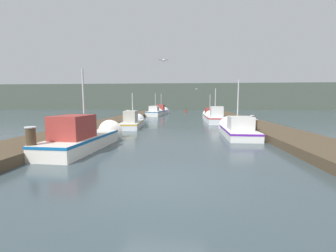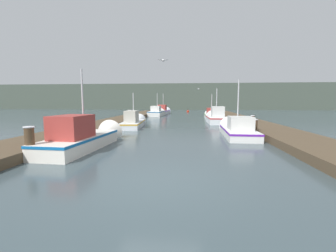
% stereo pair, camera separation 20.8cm
% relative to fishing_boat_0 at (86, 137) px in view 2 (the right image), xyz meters
% --- Properties ---
extents(ground_plane, '(200.00, 200.00, 0.00)m').
position_rel_fishing_boat_0_xyz_m(ground_plane, '(3.89, -4.19, -0.49)').
color(ground_plane, '#38474C').
extents(dock_left, '(2.76, 40.00, 0.37)m').
position_rel_fishing_boat_0_xyz_m(dock_left, '(-2.31, 11.81, -0.30)').
color(dock_left, '#4C3D2B').
rests_on(dock_left, ground_plane).
extents(dock_right, '(2.76, 40.00, 0.37)m').
position_rel_fishing_boat_0_xyz_m(dock_right, '(10.10, 11.81, -0.30)').
color(dock_right, '#4C3D2B').
rests_on(dock_right, ground_plane).
extents(distant_shore_ridge, '(120.00, 16.00, 6.45)m').
position_rel_fishing_boat_0_xyz_m(distant_shore_ridge, '(3.89, 53.55, 2.74)').
color(distant_shore_ridge, '#424C42').
rests_on(distant_shore_ridge, ground_plane).
extents(fishing_boat_0, '(1.86, 5.66, 3.96)m').
position_rel_fishing_boat_0_xyz_m(fishing_boat_0, '(0.00, 0.00, 0.00)').
color(fishing_boat_0, silver).
rests_on(fishing_boat_0, ground_plane).
extents(fishing_boat_1, '(1.81, 5.60, 3.95)m').
position_rel_fishing_boat_0_xyz_m(fishing_boat_1, '(7.69, 4.58, -0.12)').
color(fishing_boat_1, silver).
rests_on(fishing_boat_1, ground_plane).
extents(fishing_boat_2, '(1.87, 5.89, 3.21)m').
position_rel_fishing_boat_0_xyz_m(fishing_boat_2, '(0.11, 8.71, -0.10)').
color(fishing_boat_2, silver).
rests_on(fishing_boat_2, ground_plane).
extents(fishing_boat_3, '(1.83, 5.22, 3.86)m').
position_rel_fishing_boat_0_xyz_m(fishing_boat_3, '(7.38, 12.84, -0.02)').
color(fishing_boat_3, silver).
rests_on(fishing_boat_3, ground_plane).
extents(fishing_boat_4, '(1.71, 5.18, 3.42)m').
position_rel_fishing_boat_0_xyz_m(fishing_boat_4, '(7.46, 18.46, -0.08)').
color(fishing_boat_4, silver).
rests_on(fishing_boat_4, ground_plane).
extents(fishing_boat_5, '(2.03, 6.25, 3.75)m').
position_rel_fishing_boat_0_xyz_m(fishing_boat_5, '(0.09, 23.11, -0.02)').
color(fishing_boat_5, silver).
rests_on(fishing_boat_5, ground_plane).
extents(fishing_boat_6, '(2.06, 5.89, 3.81)m').
position_rel_fishing_boat_0_xyz_m(fishing_boat_6, '(0.43, 27.67, -0.04)').
color(fishing_boat_6, silver).
rests_on(fishing_boat_6, ground_plane).
extents(mooring_piling_0, '(0.34, 0.34, 1.26)m').
position_rel_fishing_boat_0_xyz_m(mooring_piling_0, '(-1.12, 11.79, 0.15)').
color(mooring_piling_0, '#473523').
rests_on(mooring_piling_0, ground_plane).
extents(mooring_piling_1, '(0.36, 0.36, 1.24)m').
position_rel_fishing_boat_0_xyz_m(mooring_piling_1, '(-0.82, -2.55, 0.14)').
color(mooring_piling_1, '#473523').
rests_on(mooring_piling_1, ground_plane).
extents(mooring_piling_2, '(0.27, 0.27, 1.24)m').
position_rel_fishing_boat_0_xyz_m(mooring_piling_2, '(8.66, 4.57, 0.14)').
color(mooring_piling_2, '#473523').
rests_on(mooring_piling_2, ground_plane).
extents(mooring_piling_3, '(0.30, 0.30, 1.05)m').
position_rel_fishing_boat_0_xyz_m(mooring_piling_3, '(8.59, 3.75, 0.05)').
color(mooring_piling_3, '#473523').
rests_on(mooring_piling_3, ground_plane).
extents(channel_buoy, '(0.45, 0.45, 0.95)m').
position_rel_fishing_boat_0_xyz_m(channel_buoy, '(4.46, 33.95, -0.35)').
color(channel_buoy, red).
rests_on(channel_buoy, ground_plane).
extents(seagull_lead, '(0.31, 0.56, 0.12)m').
position_rel_fishing_boat_0_xyz_m(seagull_lead, '(5.81, 19.01, 3.16)').
color(seagull_lead, white).
extents(seagull_1, '(0.56, 0.29, 0.12)m').
position_rel_fishing_boat_0_xyz_m(seagull_1, '(3.32, 2.39, 3.79)').
color(seagull_1, white).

